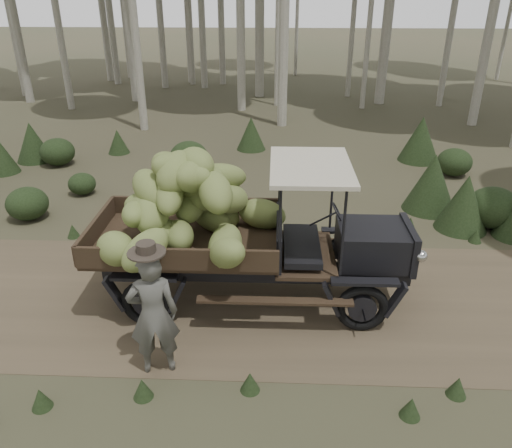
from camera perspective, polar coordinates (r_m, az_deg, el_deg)
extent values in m
plane|color=#473D2B|center=(8.92, -8.99, -8.29)|extent=(120.00, 120.00, 0.00)
cube|color=brown|center=(8.92, -9.00, -8.27)|extent=(70.00, 4.00, 0.01)
cube|color=black|center=(8.43, 13.01, -2.21)|extent=(1.09, 1.04, 0.60)
cube|color=black|center=(8.57, 16.94, -2.25)|extent=(0.11, 1.09, 0.67)
cube|color=black|center=(8.23, 2.64, -1.41)|extent=(0.09, 1.52, 0.60)
cube|color=#38281C|center=(8.40, -7.79, -1.87)|extent=(3.05, 1.97, 0.09)
cube|color=#38281C|center=(9.19, -6.88, 2.03)|extent=(3.04, 0.08, 0.35)
cube|color=#38281C|center=(7.47, -9.09, -4.01)|extent=(3.04, 0.08, 0.35)
cube|color=#38281C|center=(8.70, -17.77, -0.47)|extent=(0.07, 1.95, 0.35)
cube|color=#BDB29D|center=(7.77, 6.29, 6.54)|extent=(1.26, 1.85, 0.07)
cube|color=black|center=(8.84, 0.11, -3.15)|extent=(4.99, 0.13, 0.20)
cube|color=black|center=(8.13, -0.11, -5.96)|extent=(4.99, 0.13, 0.20)
torus|color=black|center=(9.47, 10.46, -3.34)|extent=(0.83, 0.15, 0.82)
torus|color=black|center=(8.01, 12.03, -9.37)|extent=(0.83, 0.15, 0.82)
torus|color=black|center=(9.57, -9.92, -2.96)|extent=(0.83, 0.15, 0.82)
torus|color=black|center=(8.13, -12.32, -8.83)|extent=(0.83, 0.15, 0.82)
sphere|color=beige|center=(8.99, 16.81, -0.49)|extent=(0.20, 0.20, 0.20)
sphere|color=beige|center=(8.15, 18.35, -3.52)|extent=(0.20, 0.20, 0.20)
ellipsoid|color=olive|center=(8.60, -5.21, 0.89)|extent=(1.01, 0.98, 0.59)
ellipsoid|color=olive|center=(8.32, -7.59, 2.36)|extent=(0.53, 0.93, 0.76)
ellipsoid|color=olive|center=(7.62, -4.65, 3.62)|extent=(0.80, 1.06, 0.77)
ellipsoid|color=olive|center=(7.81, -7.07, 5.48)|extent=(0.81, 1.02, 0.65)
ellipsoid|color=olive|center=(8.63, -4.33, 0.76)|extent=(0.97, 0.75, 0.63)
ellipsoid|color=olive|center=(7.99, -11.81, 1.18)|extent=(0.62, 0.98, 0.80)
ellipsoid|color=olive|center=(8.00, -5.29, 4.80)|extent=(0.61, 0.87, 0.63)
ellipsoid|color=olive|center=(7.77, -7.88, 5.30)|extent=(0.98, 0.71, 0.56)
ellipsoid|color=olive|center=(7.79, -15.72, -2.73)|extent=(0.94, 0.95, 0.63)
ellipsoid|color=olive|center=(8.28, -3.25, 2.92)|extent=(1.01, 1.03, 0.75)
ellipsoid|color=olive|center=(8.15, -7.08, 4.70)|extent=(1.01, 0.62, 0.79)
ellipsoid|color=olive|center=(7.87, -9.07, 5.86)|extent=(0.83, 1.12, 0.84)
ellipsoid|color=olive|center=(7.67, -3.56, -2.64)|extent=(0.64, 1.04, 0.81)
ellipsoid|color=olive|center=(8.29, -12.44, 1.83)|extent=(0.87, 0.65, 0.54)
ellipsoid|color=olive|center=(8.17, -7.41, 5.18)|extent=(0.97, 0.59, 0.68)
ellipsoid|color=olive|center=(8.00, -6.95, 6.73)|extent=(0.93, 1.09, 0.66)
ellipsoid|color=olive|center=(8.04, -10.45, -1.10)|extent=(0.64, 0.86, 0.66)
ellipsoid|color=olive|center=(7.99, -13.63, 1.11)|extent=(0.52, 0.82, 0.52)
ellipsoid|color=olive|center=(8.11, -11.87, 3.92)|extent=(1.02, 1.13, 0.74)
ellipsoid|color=olive|center=(7.88, -8.68, 6.05)|extent=(1.08, 0.69, 0.73)
ellipsoid|color=olive|center=(7.97, -8.81, -1.38)|extent=(0.60, 0.80, 0.52)
ellipsoid|color=olive|center=(8.12, -12.19, 1.73)|extent=(1.01, 0.87, 0.71)
ellipsoid|color=olive|center=(7.85, -9.83, 3.42)|extent=(0.52, 1.00, 0.73)
ellipsoid|color=olive|center=(8.09, -9.82, 6.39)|extent=(0.90, 0.78, 0.64)
ellipsoid|color=olive|center=(8.63, 0.71, 1.17)|extent=(0.96, 0.66, 0.61)
ellipsoid|color=olive|center=(8.39, -5.94, 3.29)|extent=(0.69, 1.09, 0.76)
ellipsoid|color=olive|center=(8.26, -4.05, 5.43)|extent=(1.07, 0.86, 0.60)
ellipsoid|color=olive|center=(7.43, -12.55, -2.94)|extent=(1.03, 0.97, 0.82)
ellipsoid|color=olive|center=(7.24, -3.33, -3.34)|extent=(0.88, 0.99, 0.76)
imported|color=#504F4A|center=(6.96, -11.66, -10.11)|extent=(0.76, 0.59, 1.86)
cylinder|color=#342B24|center=(6.46, -12.41, -3.21)|extent=(0.60, 0.60, 0.02)
cylinder|color=#342B24|center=(6.43, -12.46, -2.73)|extent=(0.30, 0.30, 0.15)
ellipsoid|color=#233319|center=(14.70, -7.68, 7.68)|extent=(1.09, 1.09, 0.87)
cone|color=#233319|center=(11.83, 22.71, 2.27)|extent=(1.14, 1.14, 1.26)
cone|color=#233319|center=(16.88, -24.20, 8.56)|extent=(1.08, 1.08, 1.19)
ellipsoid|color=#233319|center=(15.29, 21.74, 6.59)|extent=(0.97, 0.97, 0.78)
ellipsoid|color=#233319|center=(12.28, 25.48, 1.71)|extent=(1.13, 1.13, 0.91)
cone|color=#233319|center=(16.59, -0.56, 10.30)|extent=(0.95, 0.95, 1.06)
cone|color=#233319|center=(16.83, -15.51, 9.08)|extent=(0.69, 0.69, 0.77)
cone|color=#233319|center=(16.21, 18.29, 9.21)|extent=(1.24, 1.24, 1.37)
ellipsoid|color=#233319|center=(16.22, -21.75, 7.67)|extent=(1.01, 1.01, 0.81)
cone|color=#233319|center=(16.17, -27.15, 6.96)|extent=(0.91, 0.91, 1.02)
cone|color=#233319|center=(12.59, 19.47, 4.49)|extent=(1.25, 1.25, 1.39)
ellipsoid|color=#233319|center=(12.64, -24.68, 2.14)|extent=(0.94, 0.94, 0.75)
ellipsoid|color=#233319|center=(13.69, -19.27, 4.36)|extent=(0.70, 0.70, 0.56)
cone|color=#233319|center=(11.23, 13.44, -0.30)|extent=(0.27, 0.27, 0.30)
cone|color=#233319|center=(7.32, -23.39, -17.82)|extent=(0.27, 0.27, 0.30)
cone|color=#233319|center=(7.42, 22.04, -16.84)|extent=(0.27, 0.27, 0.30)
cone|color=#233319|center=(6.95, 17.29, -19.37)|extent=(0.27, 0.27, 0.30)
cone|color=#233319|center=(10.86, 6.38, -0.63)|extent=(0.27, 0.27, 0.30)
cone|color=#233319|center=(11.52, 23.84, -1.22)|extent=(0.27, 0.27, 0.30)
cone|color=#233319|center=(7.06, -12.84, -17.83)|extent=(0.27, 0.27, 0.30)
cone|color=#233319|center=(10.56, 3.98, -1.33)|extent=(0.27, 0.27, 0.30)
cone|color=#233319|center=(11.07, 10.38, -0.39)|extent=(0.27, 0.27, 0.30)
cone|color=#233319|center=(11.44, -20.20, -0.73)|extent=(0.27, 0.27, 0.30)
cone|color=#233319|center=(6.99, -0.70, -17.57)|extent=(0.27, 0.27, 0.30)
cone|color=#233319|center=(11.59, 17.20, 0.07)|extent=(0.27, 0.27, 0.30)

